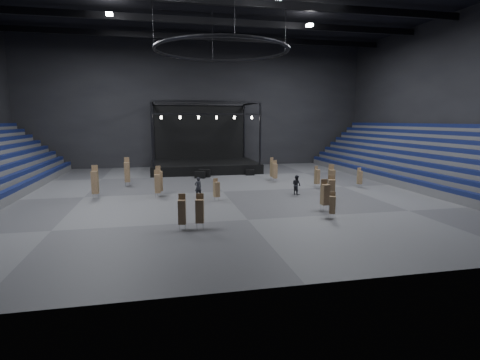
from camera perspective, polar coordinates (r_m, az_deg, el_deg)
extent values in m
plane|color=#49494C|center=(35.87, -2.64, -1.78)|extent=(50.00, 50.00, 0.00)
cube|color=black|center=(56.10, -6.29, 11.32)|extent=(50.00, 0.20, 18.00)
cube|color=black|center=(15.07, 10.93, 17.48)|extent=(50.00, 0.20, 18.00)
cube|color=black|center=(46.45, 29.97, 10.66)|extent=(0.20, 42.00, 18.00)
cube|color=#0D123D|center=(37.36, -31.23, -1.19)|extent=(0.59, 40.00, 0.40)
cube|color=#0D123D|center=(37.56, -32.62, -0.10)|extent=(0.59, 40.00, 0.40)
cube|color=#505053|center=(44.55, 25.64, -0.05)|extent=(7.20, 40.00, 0.75)
cube|color=#0D123D|center=(42.55, 22.19, 0.56)|extent=(0.59, 40.00, 0.40)
cube|color=#505053|center=(44.78, 26.13, 0.44)|extent=(6.30, 40.00, 1.50)
cube|color=#0D123D|center=(42.97, 23.24, 1.59)|extent=(0.59, 40.00, 0.40)
cube|color=#505053|center=(45.01, 26.61, 0.93)|extent=(5.40, 40.00, 2.25)
cube|color=#0D123D|center=(43.41, 24.27, 2.59)|extent=(0.59, 40.00, 0.40)
cube|color=#505053|center=(45.24, 27.09, 1.41)|extent=(4.50, 40.00, 3.00)
cube|color=#0D123D|center=(43.88, 25.29, 3.57)|extent=(0.59, 40.00, 0.40)
cube|color=#505053|center=(45.48, 27.57, 1.89)|extent=(3.60, 40.00, 3.75)
cube|color=#0D123D|center=(44.38, 26.28, 4.52)|extent=(0.59, 40.00, 0.40)
cube|color=#505053|center=(45.73, 28.04, 2.36)|extent=(2.70, 40.00, 4.50)
cube|color=#0D123D|center=(44.90, 27.25, 5.46)|extent=(0.59, 40.00, 0.40)
cube|color=#505053|center=(45.99, 28.50, 2.83)|extent=(1.80, 40.00, 5.25)
cube|color=#0D123D|center=(45.44, 28.21, 6.37)|extent=(0.59, 40.00, 0.40)
cube|color=#505053|center=(46.25, 28.96, 3.29)|extent=(0.90, 40.00, 6.00)
cube|color=#0D123D|center=(46.01, 29.14, 7.26)|extent=(0.59, 40.00, 0.40)
cube|color=black|center=(50.96, -5.50, 2.11)|extent=(14.00, 10.00, 1.20)
cube|color=black|center=(55.38, -6.15, 7.42)|extent=(13.30, 0.30, 8.00)
cylinder|color=black|center=(45.70, -13.22, 6.77)|extent=(0.24, 0.24, 7.80)
cylinder|color=black|center=(54.90, -13.05, 7.12)|extent=(0.24, 0.24, 7.80)
cylinder|color=black|center=(47.33, 3.09, 7.07)|extent=(0.24, 0.24, 7.80)
cylinder|color=black|center=(56.26, 0.63, 7.40)|extent=(0.24, 0.24, 7.80)
cube|color=black|center=(46.08, -4.99, 11.84)|extent=(13.40, 0.25, 0.25)
cube|color=black|center=(55.21, -6.19, 11.36)|extent=(13.40, 0.25, 0.25)
cube|color=black|center=(46.03, -4.96, 9.98)|extent=(13.40, 0.20, 0.20)
cylinder|color=white|center=(45.67, -11.91, 9.32)|extent=(0.24, 0.24, 0.35)
cylinder|color=white|center=(45.73, -9.12, 9.40)|extent=(0.24, 0.24, 0.35)
cylinder|color=white|center=(45.90, -6.34, 9.46)|extent=(0.24, 0.24, 0.35)
cylinder|color=white|center=(46.17, -3.58, 9.49)|extent=(0.24, 0.24, 0.35)
cylinder|color=white|center=(46.55, -0.87, 9.51)|extent=(0.24, 0.24, 0.35)
cylinder|color=white|center=(47.02, 1.80, 9.50)|extent=(0.24, 0.24, 0.35)
torus|color=black|center=(35.78, -2.80, 19.12)|extent=(12.30, 12.30, 0.30)
cylinder|color=black|center=(37.71, 6.95, 22.43)|extent=(0.04, 0.04, 5.00)
cylinder|color=black|center=(42.08, -4.24, 21.05)|extent=(0.04, 0.04, 5.00)
cylinder|color=black|center=(35.85, -13.17, 22.98)|extent=(0.04, 0.04, 5.00)
cylinder|color=black|center=(30.60, -0.83, 25.68)|extent=(0.04, 0.04, 5.00)
cube|color=black|center=(36.75, -2.86, 25.58)|extent=(49.00, 0.35, 0.70)
cube|color=black|center=(43.43, -4.46, 22.97)|extent=(49.00, 0.35, 0.70)
cube|color=black|center=(51.17, -5.73, 20.82)|extent=(49.00, 0.35, 0.70)
cube|color=white|center=(40.22, -19.31, 22.77)|extent=(0.60, 0.60, 0.25)
cube|color=white|center=(42.97, 10.56, 22.18)|extent=(0.60, 0.60, 0.25)
cube|color=black|center=(44.37, -6.11, 0.80)|extent=(1.35, 1.04, 0.80)
cube|color=black|center=(45.26, -5.44, 1.05)|extent=(1.53, 1.12, 0.92)
cube|color=black|center=(46.45, 1.53, 1.15)|extent=(1.05, 0.53, 0.69)
cylinder|color=silver|center=(41.50, 5.17, -0.04)|extent=(0.03, 0.03, 0.40)
cylinder|color=silver|center=(41.86, 5.02, 0.03)|extent=(0.03, 0.03, 0.40)
cylinder|color=silver|center=(41.62, 5.66, -0.03)|extent=(0.03, 0.03, 0.40)
cylinder|color=silver|center=(41.97, 5.51, 0.05)|extent=(0.03, 0.03, 0.40)
cube|color=#9B7655|center=(41.59, 5.36, 1.37)|extent=(0.51, 0.51, 1.62)
cube|color=#9B7655|center=(41.69, 5.31, 2.44)|extent=(0.46, 0.09, 0.89)
cylinder|color=silver|center=(39.77, 17.62, -0.87)|extent=(0.03, 0.03, 0.35)
cylinder|color=silver|center=(40.05, 17.39, -0.79)|extent=(0.03, 0.03, 0.35)
cylinder|color=silver|center=(39.93, 18.03, -0.85)|extent=(0.03, 0.03, 0.35)
cylinder|color=silver|center=(40.22, 17.80, -0.78)|extent=(0.03, 0.03, 0.35)
cube|color=#9B7655|center=(39.86, 17.77, 0.37)|extent=(0.42, 0.42, 1.35)
cube|color=#9B7655|center=(39.93, 17.69, 1.29)|extent=(0.40, 0.05, 0.74)
cylinder|color=silver|center=(33.70, -12.75, -2.34)|extent=(0.03, 0.03, 0.42)
cylinder|color=silver|center=(34.10, -12.74, -2.21)|extent=(0.03, 0.03, 0.42)
cylinder|color=silver|center=(33.70, -12.07, -2.32)|extent=(0.03, 0.03, 0.42)
cylinder|color=silver|center=(34.09, -12.07, -2.19)|extent=(0.03, 0.03, 0.42)
cube|color=#9B7655|center=(33.71, -12.47, -0.55)|extent=(0.54, 0.54, 1.64)
cube|color=#9B7655|center=(33.80, -12.53, 0.79)|extent=(0.49, 0.10, 0.90)
cylinder|color=silver|center=(40.33, -17.06, -0.64)|extent=(0.03, 0.03, 0.44)
cylinder|color=silver|center=(40.75, -17.01, -0.55)|extent=(0.03, 0.03, 0.44)
cylinder|color=silver|center=(40.30, -16.47, -0.62)|extent=(0.03, 0.03, 0.44)
cylinder|color=silver|center=(40.71, -16.42, -0.53)|extent=(0.03, 0.03, 0.44)
cube|color=#9B7655|center=(40.34, -16.82, 1.15)|extent=(0.53, 0.53, 2.03)
cube|color=#9B7655|center=(40.44, -16.86, 2.55)|extent=(0.51, 0.07, 1.12)
cylinder|color=silver|center=(34.60, 13.54, -2.07)|extent=(0.03, 0.03, 0.43)
cylinder|color=silver|center=(34.96, 13.25, -1.94)|extent=(0.03, 0.03, 0.43)
cylinder|color=silver|center=(34.78, 14.15, -2.04)|extent=(0.03, 0.03, 0.43)
cylinder|color=silver|center=(35.14, 13.86, -1.91)|extent=(0.03, 0.03, 0.43)
cube|color=#9B7655|center=(34.67, 13.77, -0.07)|extent=(0.59, 0.59, 1.93)
cube|color=#9B7655|center=(34.74, 13.73, 1.48)|extent=(0.50, 0.14, 1.06)
cylinder|color=silver|center=(42.80, 4.81, 0.23)|extent=(0.03, 0.03, 0.39)
cylinder|color=silver|center=(43.15, 4.67, 0.31)|extent=(0.03, 0.03, 0.39)
cylinder|color=silver|center=(42.91, 5.28, 0.25)|extent=(0.03, 0.03, 0.39)
cylinder|color=silver|center=(43.26, 5.14, 0.32)|extent=(0.03, 0.03, 0.39)
cube|color=#9B7655|center=(42.88, 5.00, 1.69)|extent=(0.61, 0.61, 1.75)
cube|color=#9B7655|center=(42.93, 4.85, 2.82)|extent=(0.43, 0.22, 0.97)
cylinder|color=silver|center=(23.59, -9.19, -7.20)|extent=(0.03, 0.03, 0.38)
cylinder|color=silver|center=(23.94, -9.24, -6.96)|extent=(0.03, 0.03, 0.38)
cylinder|color=silver|center=(23.61, -8.31, -7.17)|extent=(0.03, 0.03, 0.38)
cylinder|color=silver|center=(23.95, -8.37, -6.93)|extent=(0.03, 0.03, 0.38)
cube|color=#9B7655|center=(23.53, -8.83, -4.84)|extent=(0.52, 0.52, 1.52)
cube|color=#9B7655|center=(23.55, -8.83, -3.04)|extent=(0.44, 0.13, 0.84)
cylinder|color=silver|center=(34.59, -12.47, -2.05)|extent=(0.03, 0.03, 0.41)
cylinder|color=silver|center=(34.97, -12.47, -1.93)|extent=(0.03, 0.03, 0.41)
cylinder|color=silver|center=(34.59, -11.83, -2.03)|extent=(0.03, 0.03, 0.41)
cylinder|color=silver|center=(34.97, -11.83, -1.91)|extent=(0.03, 0.03, 0.41)
cube|color=#9B7655|center=(34.58, -12.21, -0.16)|extent=(0.64, 0.64, 1.83)
cube|color=#9B7655|center=(34.65, -12.39, 1.30)|extent=(0.46, 0.24, 1.01)
cylinder|color=silver|center=(31.75, 13.49, -3.04)|extent=(0.03, 0.03, 0.45)
cylinder|color=silver|center=(32.13, 13.17, -2.89)|extent=(0.03, 0.03, 0.45)
cylinder|color=silver|center=(31.93, 14.19, -3.00)|extent=(0.03, 0.03, 0.45)
cylinder|color=silver|center=(32.31, 13.85, -2.85)|extent=(0.03, 0.03, 0.45)
cube|color=#9B7655|center=(31.85, 13.74, -1.26)|extent=(0.66, 0.66, 1.47)
cube|color=#9B7655|center=(31.95, 13.71, 0.03)|extent=(0.52, 0.20, 0.81)
cylinder|color=silver|center=(28.76, 12.57, -4.25)|extent=(0.03, 0.03, 0.46)
cylinder|color=silver|center=(29.15, 12.22, -4.06)|extent=(0.03, 0.03, 0.46)
cylinder|color=silver|center=(28.95, 13.36, -4.20)|extent=(0.03, 0.03, 0.46)
cylinder|color=silver|center=(29.33, 13.00, -4.01)|extent=(0.03, 0.03, 0.46)
cube|color=#9B7655|center=(28.84, 12.86, -2.19)|extent=(0.60, 0.60, 1.55)
cube|color=#9B7655|center=(28.90, 12.68, -0.69)|extent=(0.53, 0.11, 0.85)
cylinder|color=silver|center=(38.70, 11.50, -0.89)|extent=(0.03, 0.03, 0.36)
cylinder|color=silver|center=(39.00, 11.31, -0.80)|extent=(0.03, 0.03, 0.36)
cylinder|color=silver|center=(38.83, 11.96, -0.87)|extent=(0.03, 0.03, 0.36)
cylinder|color=silver|center=(39.14, 11.76, -0.79)|extent=(0.03, 0.03, 0.36)
cube|color=#9B7655|center=(38.77, 11.68, 0.49)|extent=(0.56, 0.56, 1.47)
cube|color=#9B7655|center=(38.80, 11.52, 1.53)|extent=(0.40, 0.21, 0.81)
cylinder|color=silver|center=(23.59, -6.55, -7.09)|extent=(0.03, 0.03, 0.42)
cylinder|color=silver|center=(23.97, -6.65, -6.83)|extent=(0.03, 0.03, 0.42)
cylinder|color=silver|center=(23.63, -5.58, -7.05)|extent=(0.03, 0.03, 0.42)
cylinder|color=silver|center=(24.01, -5.69, -6.79)|extent=(0.03, 0.03, 0.42)
cube|color=#9B7655|center=(23.56, -6.16, -4.73)|extent=(0.59, 0.59, 1.47)
cube|color=#9B7655|center=(23.61, -6.13, -2.99)|extent=(0.48, 0.16, 0.81)
cylinder|color=silver|center=(26.76, 13.67, -5.43)|extent=(0.03, 0.03, 0.35)
cylinder|color=silver|center=(27.04, 13.37, -5.26)|extent=(0.03, 0.03, 0.35)
cylinder|color=silver|center=(26.90, 14.30, -5.37)|extent=(0.03, 0.03, 0.35)
cylinder|color=silver|center=(27.18, 14.00, -5.21)|extent=(0.03, 0.03, 0.35)
cube|color=#9B7655|center=(26.79, 13.90, -3.69)|extent=(0.55, 0.55, 1.22)
cube|color=#9B7655|center=(26.84, 13.94, -2.44)|extent=(0.38, 0.21, 0.67)
cylinder|color=silver|center=(34.77, -21.52, -2.38)|extent=(0.03, 0.03, 0.45)
cylinder|color=silver|center=(35.19, -21.40, -2.25)|extent=(0.03, 0.03, 0.45)
cylinder|color=silver|center=(34.70, -20.82, -2.37)|extent=(0.03, 0.03, 0.45)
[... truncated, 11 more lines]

